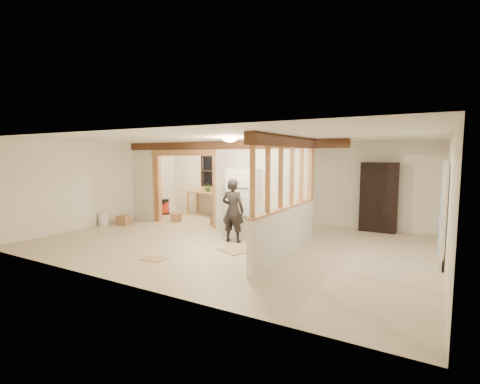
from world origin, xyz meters
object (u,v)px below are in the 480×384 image
Objects in this scene: refrigerator at (244,202)px; work_table at (207,203)px; bookshelf at (379,197)px; woman at (233,210)px; shop_vac at (164,207)px.

refrigerator reaches higher than work_table.
woman is at bearing -134.02° from bookshelf.
shop_vac is at bearing 160.24° from refrigerator.
bookshelf is (7.12, 0.74, 0.68)m from shop_vac.
shop_vac is at bearing -174.05° from bookshelf.
work_table is at bearing -178.46° from bookshelf.
refrigerator is 3.72m from bookshelf.
work_table is 2.42× the size of shop_vac.
work_table is at bearing 21.99° from shop_vac.
woman is at bearing -27.78° from shop_vac.
shop_vac is 0.29× the size of bookshelf.
bookshelf reaches higher than refrigerator.
refrigerator reaches higher than woman.
woman reaches higher than shop_vac.
bookshelf reaches higher than work_table.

